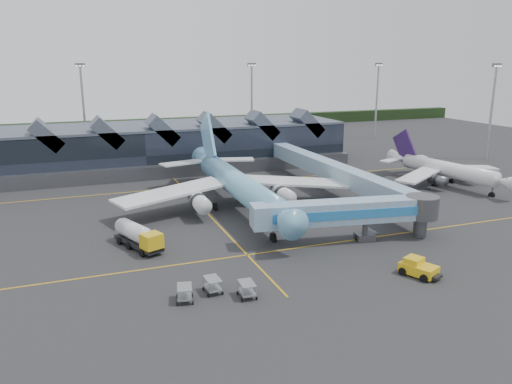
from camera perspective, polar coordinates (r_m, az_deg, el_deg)
name	(u,v)px	position (r m, az deg, el deg)	size (l,w,h in m)	color
ground	(228,234)	(68.28, -3.28, -4.86)	(260.00, 260.00, 0.00)	#262628
taxi_stripes	(208,214)	(77.41, -5.50, -2.52)	(120.00, 60.00, 0.01)	#C39017
tree_line_far	(129,126)	(173.79, -14.34, 7.35)	(260.00, 4.00, 4.00)	black
terminal	(139,147)	(111.19, -13.22, 5.01)	(90.00, 22.25, 12.52)	black
light_masts	(231,103)	(130.98, -2.84, 10.14)	(132.40, 42.56, 22.45)	#969A9E
main_airliner	(235,182)	(79.36, -2.45, 1.12)	(38.90, 44.61, 14.36)	#69A3D4
regional_jet	(444,169)	(101.42, 20.68, 2.51)	(25.62, 28.26, 9.72)	white
jet_bridge	(358,212)	(66.02, 11.60, -2.26)	(25.21, 7.48, 5.68)	#80AAD5
fuel_truck	(137,235)	(64.70, -13.45, -4.76)	(5.31, 8.99, 3.07)	black
pushback_tug	(418,268)	(58.20, 18.05, -8.24)	(3.91, 4.76, 1.91)	gold
baggage_carts	(215,289)	(50.78, -4.70, -10.95)	(7.80, 4.49, 1.56)	gray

